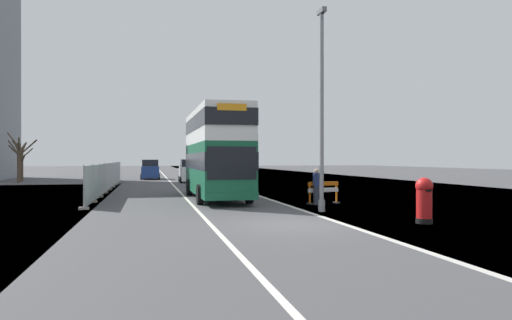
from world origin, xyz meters
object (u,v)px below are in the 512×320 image
object	(u,v)px
lamppost_foreground	(322,116)
car_receding_mid	(150,170)
red_pillar_postbox	(424,198)
roadworks_barrier	(323,190)
double_decker_bus	(216,152)
car_oncoming_near	(190,172)
pedestrian_at_kerb	(316,187)

from	to	relation	value
lamppost_foreground	car_receding_mid	bearing A→B (deg)	101.31
red_pillar_postbox	roadworks_barrier	bearing A→B (deg)	96.51
double_decker_bus	red_pillar_postbox	world-z (taller)	double_decker_bus
car_receding_mid	car_oncoming_near	bearing A→B (deg)	-66.44
lamppost_foreground	pedestrian_at_kerb	distance (m)	4.40
double_decker_bus	lamppost_foreground	xyz separation A→B (m)	(3.51, -7.50, 1.45)
car_oncoming_near	car_receding_mid	xyz separation A→B (m)	(-3.67, 8.41, -0.02)
lamppost_foreground	roadworks_barrier	bearing A→B (deg)	68.00
car_receding_mid	lamppost_foreground	bearing A→B (deg)	-78.69
double_decker_bus	red_pillar_postbox	bearing A→B (deg)	-64.11
lamppost_foreground	car_receding_mid	distance (m)	36.01
red_pillar_postbox	car_oncoming_near	xyz separation A→B (m)	(-5.57, 31.03, 0.16)
roadworks_barrier	pedestrian_at_kerb	distance (m)	0.68
double_decker_bus	red_pillar_postbox	distance (m)	13.19
double_decker_bus	roadworks_barrier	bearing A→B (deg)	-40.92
car_oncoming_near	car_receding_mid	distance (m)	9.17
roadworks_barrier	car_oncoming_near	world-z (taller)	car_oncoming_near
lamppost_foreground	roadworks_barrier	distance (m)	4.92
double_decker_bus	car_oncoming_near	distance (m)	19.34
roadworks_barrier	car_oncoming_near	distance (m)	23.94
roadworks_barrier	red_pillar_postbox	bearing A→B (deg)	-83.49
lamppost_foreground	car_receding_mid	world-z (taller)	lamppost_foreground
red_pillar_postbox	pedestrian_at_kerb	xyz separation A→B (m)	(-1.37, 7.16, 0.01)
car_oncoming_near	red_pillar_postbox	bearing A→B (deg)	-79.83
double_decker_bus	pedestrian_at_kerb	bearing A→B (deg)	-46.72
car_receding_mid	double_decker_bus	bearing A→B (deg)	-82.74
roadworks_barrier	pedestrian_at_kerb	size ratio (longest dim) A/B	1.01
car_oncoming_near	pedestrian_at_kerb	xyz separation A→B (m)	(4.19, -23.87, -0.15)
roadworks_barrier	pedestrian_at_kerb	world-z (taller)	pedestrian_at_kerb
red_pillar_postbox	roadworks_barrier	size ratio (longest dim) A/B	0.90
roadworks_barrier	pedestrian_at_kerb	bearing A→B (deg)	-142.04
red_pillar_postbox	car_oncoming_near	world-z (taller)	car_oncoming_near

